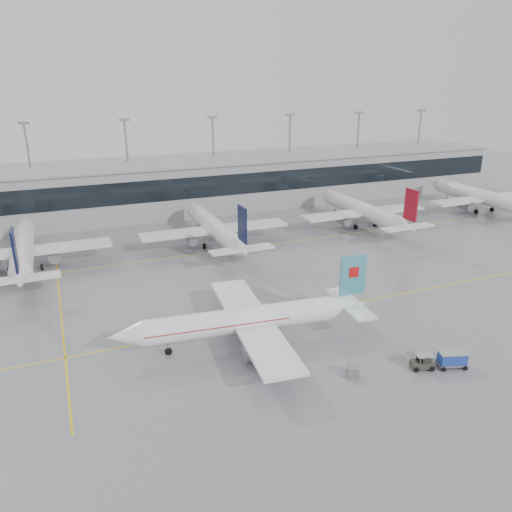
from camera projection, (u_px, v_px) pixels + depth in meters
name	position (u px, v px, depth m)	size (l,w,h in m)	color
ground	(288.00, 315.00, 71.21)	(320.00, 320.00, 0.00)	gray
taxi_line_main	(288.00, 315.00, 71.21)	(120.00, 0.25, 0.01)	yellow
taxi_line_north	(221.00, 251.00, 97.30)	(120.00, 0.25, 0.01)	yellow
taxi_line_cross	(60.00, 308.00, 73.54)	(0.25, 60.00, 0.01)	yellow
terminal	(179.00, 188.00, 123.08)	(180.00, 15.00, 12.00)	gray
terminal_glass	(187.00, 188.00, 116.00)	(180.00, 0.20, 5.00)	black
terminal_roof	(178.00, 163.00, 120.96)	(182.00, 16.00, 0.40)	gray
light_masts	(172.00, 155.00, 125.79)	(156.40, 1.00, 22.60)	gray
air_canada_jet	(250.00, 320.00, 62.90)	(34.01, 26.65, 10.39)	white
parked_jet_b	(23.00, 250.00, 86.74)	(29.64, 36.96, 11.72)	silver
parked_jet_c	(215.00, 228.00, 99.24)	(29.64, 36.96, 11.72)	silver
parked_jet_d	(364.00, 211.00, 111.74)	(29.64, 36.96, 11.72)	silver
parked_jet_e	(482.00, 197.00, 124.24)	(29.64, 36.96, 11.72)	silver
baggage_tug	(422.00, 364.00, 58.09)	(3.87, 2.25, 1.84)	#32362C
baggage_cart	(452.00, 358.00, 58.22)	(3.67, 2.70, 2.03)	gray
gse_unit	(353.00, 372.00, 56.48)	(1.33, 1.23, 1.33)	slate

